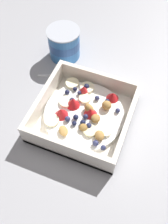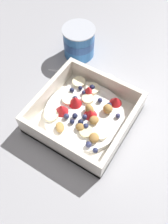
% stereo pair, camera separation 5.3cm
% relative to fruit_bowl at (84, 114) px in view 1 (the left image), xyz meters
% --- Properties ---
extents(ground_plane, '(2.40, 2.40, 0.00)m').
position_rel_fruit_bowl_xyz_m(ground_plane, '(0.02, -0.01, -0.02)').
color(ground_plane, '#9E9EA3').
extents(fruit_bowl, '(0.20, 0.20, 0.06)m').
position_rel_fruit_bowl_xyz_m(fruit_bowl, '(0.00, 0.00, 0.00)').
color(fruit_bowl, white).
rests_on(fruit_bowl, ground).
extents(spoon, '(0.08, 0.17, 0.01)m').
position_rel_fruit_bowl_xyz_m(spoon, '(0.12, 0.04, -0.01)').
color(spoon, silver).
rests_on(spoon, ground).
extents(yogurt_cup, '(0.08, 0.08, 0.08)m').
position_rel_fruit_bowl_xyz_m(yogurt_cup, '(0.17, 0.12, 0.02)').
color(yogurt_cup, '#3370B7').
rests_on(yogurt_cup, ground).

